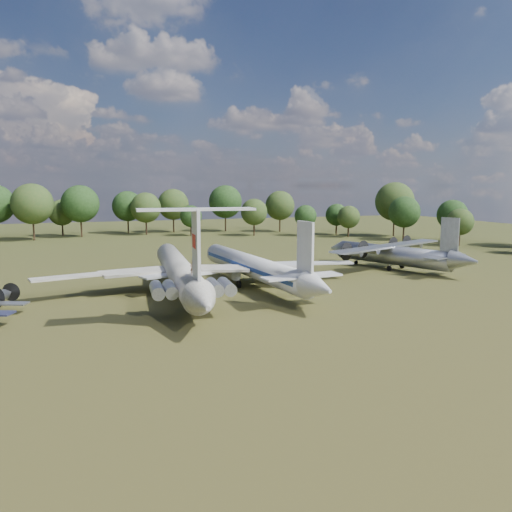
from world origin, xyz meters
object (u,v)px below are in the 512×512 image
object	(u,v)px
an12_transport	(392,257)
person_on_il62	(193,268)
il62_airliner	(179,276)
tu104_jet	(253,271)

from	to	relation	value
an12_transport	person_on_il62	size ratio (longest dim) A/B	20.18
il62_airliner	person_on_il62	xyz separation A→B (m)	(-1.08, -13.77, 3.27)
person_on_il62	tu104_jet	bearing A→B (deg)	-113.26
il62_airliner	tu104_jet	bearing A→B (deg)	12.56
tu104_jet	person_on_il62	bearing A→B (deg)	-133.89
il62_airliner	person_on_il62	size ratio (longest dim) A/B	31.39
tu104_jet	person_on_il62	xyz separation A→B (m)	(-12.52, -15.39, 3.47)
il62_airliner	person_on_il62	distance (m)	14.19
il62_airliner	an12_transport	size ratio (longest dim) A/B	1.56
tu104_jet	an12_transport	xyz separation A→B (m)	(28.46, 5.54, -0.13)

